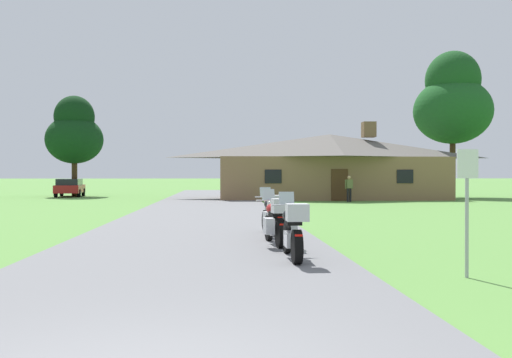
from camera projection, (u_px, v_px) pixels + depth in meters
The scene contains 11 objects.
ground_plane at pixel (205, 215), 24.28m from camera, with size 500.00×500.00×0.00m, color #56893D.
asphalt_driveway at pixel (203, 218), 22.28m from camera, with size 6.40×80.00×0.06m, color slate.
motorcycle_black_nearest_to_camera at pixel (293, 231), 11.10m from camera, with size 0.66×2.08×1.30m.
motorcycle_red_second_in_row at pixel (276, 222), 13.29m from camera, with size 0.85×2.08×1.30m.
motorcycle_black_farthest_in_row at pixel (274, 215), 15.48m from camera, with size 0.91×2.08×1.30m.
stone_lodge at pixel (330, 166), 40.65m from camera, with size 16.59×7.01×5.52m.
bystander_olive_shirt_near_lodge at pixel (349, 187), 36.10m from camera, with size 0.54×0.30×1.67m.
metal_signpost_roadside at pixel (467, 197), 9.45m from camera, with size 0.36×0.06×2.14m.
tree_right_of_lodge at pixel (453, 102), 43.93m from camera, with size 5.96×5.96×11.28m.
tree_left_far at pixel (74, 133), 45.50m from camera, with size 4.53×4.53×8.05m.
parked_red_suv_far_left at pixel (70, 187), 44.73m from camera, with size 2.37×4.78×1.40m.
Camera 1 is at (0.66, -4.36, 1.71)m, focal length 39.93 mm.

